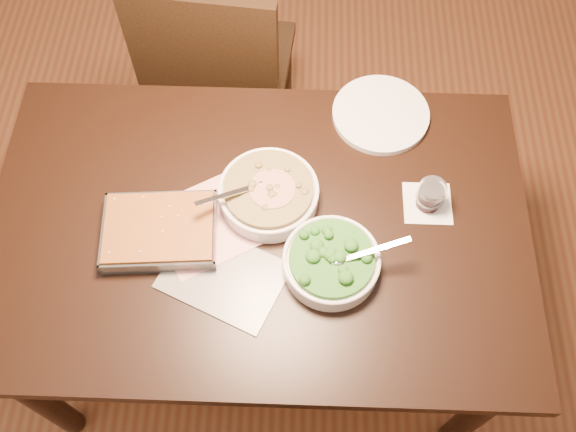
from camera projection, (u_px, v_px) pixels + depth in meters
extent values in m
plane|color=#4A2515|center=(266.00, 323.00, 2.30)|extent=(4.00, 4.00, 0.00)
cube|color=black|center=(258.00, 229.00, 1.66)|extent=(1.40, 0.90, 0.04)
cube|color=black|center=(259.00, 241.00, 1.72)|extent=(1.26, 0.76, 0.08)
cylinder|color=black|center=(39.00, 398.00, 1.82)|extent=(0.07, 0.07, 0.71)
cylinder|color=black|center=(476.00, 413.00, 1.80)|extent=(0.07, 0.07, 0.71)
cylinder|color=black|center=(87.00, 178.00, 2.18)|extent=(0.07, 0.07, 0.71)
cylinder|color=black|center=(452.00, 189.00, 2.16)|extent=(0.07, 0.07, 0.71)
cube|color=#B1323E|center=(220.00, 218.00, 1.65)|extent=(0.40, 0.37, 0.01)
cube|color=#222229|center=(224.00, 276.00, 1.57)|extent=(0.35, 0.30, 0.01)
cube|color=white|center=(427.00, 203.00, 1.67)|extent=(0.12, 0.12, 0.00)
cylinder|color=white|center=(269.00, 195.00, 1.66)|extent=(0.26, 0.26, 0.05)
torus|color=white|center=(269.00, 190.00, 1.63)|extent=(0.26, 0.26, 0.01)
cylinder|color=#3D2D10|center=(269.00, 189.00, 1.63)|extent=(0.23, 0.23, 0.02)
cube|color=silver|center=(241.00, 199.00, 1.60)|extent=(0.15, 0.10, 0.05)
cylinder|color=maroon|center=(272.00, 189.00, 1.62)|extent=(0.12, 0.12, 0.00)
cylinder|color=white|center=(331.00, 263.00, 1.57)|extent=(0.24, 0.24, 0.05)
torus|color=white|center=(332.00, 259.00, 1.54)|extent=(0.24, 0.24, 0.01)
cylinder|color=#0F430F|center=(332.00, 258.00, 1.54)|extent=(0.21, 0.21, 0.02)
cube|color=silver|center=(363.00, 250.00, 1.54)|extent=(0.15, 0.05, 0.05)
cube|color=silver|center=(162.00, 235.00, 1.63)|extent=(0.30, 0.23, 0.01)
cube|color=#53210B|center=(160.00, 230.00, 1.61)|extent=(0.28, 0.21, 0.05)
cube|color=silver|center=(162.00, 196.00, 1.66)|extent=(0.28, 0.03, 0.04)
cube|color=silver|center=(158.00, 268.00, 1.56)|extent=(0.28, 0.03, 0.04)
cube|color=silver|center=(216.00, 229.00, 1.61)|extent=(0.02, 0.21, 0.04)
cube|color=silver|center=(104.00, 233.00, 1.61)|extent=(0.02, 0.21, 0.04)
cylinder|color=black|center=(430.00, 197.00, 1.65)|extent=(0.06, 0.06, 0.06)
cylinder|color=silver|center=(433.00, 189.00, 1.61)|extent=(0.07, 0.07, 0.02)
cylinder|color=silver|center=(381.00, 114.00, 1.80)|extent=(0.27, 0.27, 0.02)
cube|color=black|center=(224.00, 67.00, 2.28)|extent=(0.50, 0.50, 0.04)
cylinder|color=black|center=(287.00, 76.00, 2.57)|extent=(0.04, 0.04, 0.44)
cylinder|color=black|center=(272.00, 157.00, 2.38)|extent=(0.04, 0.04, 0.44)
cylinder|color=black|center=(190.00, 66.00, 2.60)|extent=(0.04, 0.04, 0.44)
cylinder|color=black|center=(169.00, 145.00, 2.41)|extent=(0.04, 0.04, 0.44)
cube|color=black|center=(204.00, 60.00, 1.95)|extent=(0.46, 0.08, 0.49)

